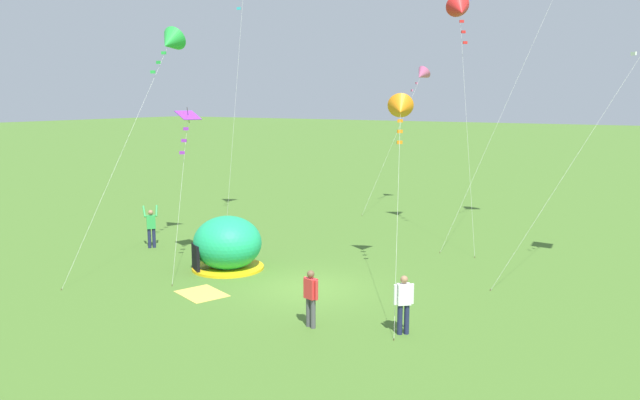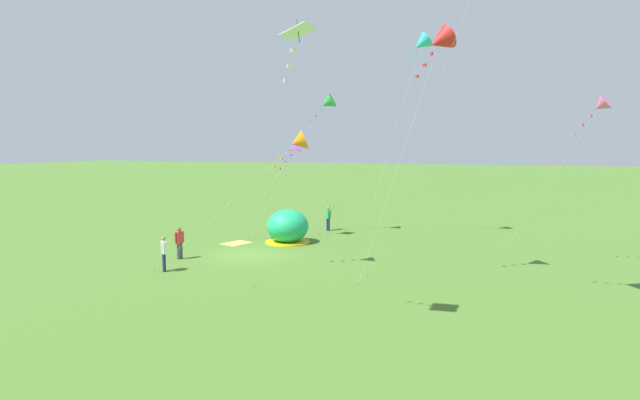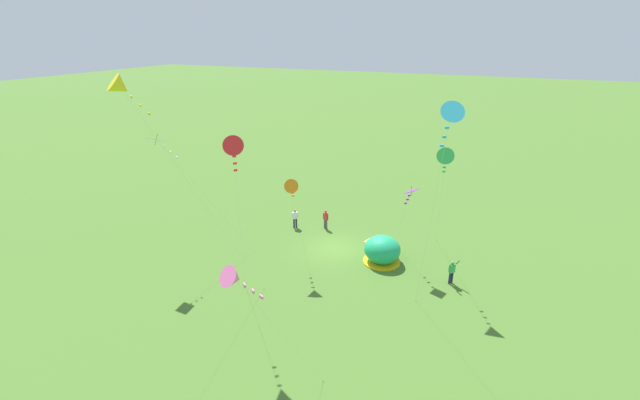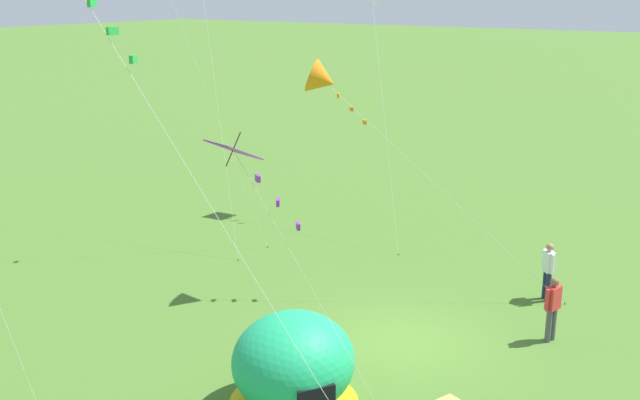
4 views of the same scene
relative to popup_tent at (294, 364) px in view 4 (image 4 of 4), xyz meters
The scene contains 6 objects.
ground_plane 4.19m from the popup_tent, ahead, with size 300.00×300.00×0.00m, color #477028.
popup_tent is the anchor object (origin of this frame).
person_far_back 7.16m from the popup_tent, 30.89° to the right, with size 0.57×0.34×1.72m.
person_watching_sky 9.11m from the popup_tent, 17.76° to the right, with size 0.47×0.43×1.72m.
kite_orange 8.45m from the popup_tent, 27.87° to the left, with size 3.46×7.12×6.83m.
kite_purple 4.99m from the popup_tent, behind, with size 2.02×3.27×6.29m.
Camera 4 is at (-15.70, -7.86, 8.70)m, focal length 42.00 mm.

